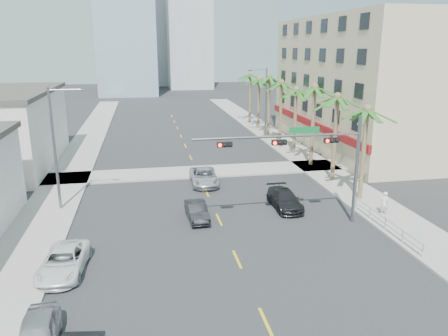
% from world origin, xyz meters
% --- Properties ---
extents(ground, '(260.00, 260.00, 0.00)m').
position_xyz_m(ground, '(0.00, 0.00, 0.00)').
color(ground, '#262628').
rests_on(ground, ground).
extents(sidewalk_right, '(4.00, 120.00, 0.15)m').
position_xyz_m(sidewalk_right, '(12.00, 20.00, 0.07)').
color(sidewalk_right, gray).
rests_on(sidewalk_right, ground).
extents(sidewalk_left, '(4.00, 120.00, 0.15)m').
position_xyz_m(sidewalk_left, '(-12.00, 20.00, 0.07)').
color(sidewalk_left, gray).
rests_on(sidewalk_left, ground).
extents(sidewalk_cross, '(80.00, 4.00, 0.15)m').
position_xyz_m(sidewalk_cross, '(0.00, 22.00, 0.07)').
color(sidewalk_cross, gray).
rests_on(sidewalk_cross, ground).
extents(building_right, '(15.25, 28.00, 15.00)m').
position_xyz_m(building_right, '(21.99, 30.00, 7.50)').
color(building_right, '#C8B48D').
rests_on(building_right, ground).
extents(tower_far_center, '(16.00, 16.00, 42.00)m').
position_xyz_m(tower_far_center, '(-3.00, 125.00, 21.00)').
color(tower_far_center, '#ADADB2').
rests_on(tower_far_center, ground).
extents(traffic_signal_mast, '(11.12, 0.54, 7.20)m').
position_xyz_m(traffic_signal_mast, '(5.78, 7.95, 5.06)').
color(traffic_signal_mast, slate).
rests_on(traffic_signal_mast, ground).
extents(palm_tree_0, '(4.80, 4.80, 7.80)m').
position_xyz_m(palm_tree_0, '(11.60, 12.00, 7.08)').
color(palm_tree_0, brown).
rests_on(palm_tree_0, ground).
extents(palm_tree_1, '(4.80, 4.80, 8.16)m').
position_xyz_m(palm_tree_1, '(11.60, 17.20, 7.43)').
color(palm_tree_1, brown).
rests_on(palm_tree_1, ground).
extents(palm_tree_2, '(4.80, 4.80, 8.52)m').
position_xyz_m(palm_tree_2, '(11.60, 22.40, 7.78)').
color(palm_tree_2, brown).
rests_on(palm_tree_2, ground).
extents(palm_tree_3, '(4.80, 4.80, 7.80)m').
position_xyz_m(palm_tree_3, '(11.60, 27.60, 7.08)').
color(palm_tree_3, brown).
rests_on(palm_tree_3, ground).
extents(palm_tree_4, '(4.80, 4.80, 8.16)m').
position_xyz_m(palm_tree_4, '(11.60, 32.80, 7.43)').
color(palm_tree_4, brown).
rests_on(palm_tree_4, ground).
extents(palm_tree_5, '(4.80, 4.80, 8.52)m').
position_xyz_m(palm_tree_5, '(11.60, 38.00, 7.78)').
color(palm_tree_5, brown).
rests_on(palm_tree_5, ground).
extents(palm_tree_6, '(4.80, 4.80, 7.80)m').
position_xyz_m(palm_tree_6, '(11.60, 43.20, 7.08)').
color(palm_tree_6, brown).
rests_on(palm_tree_6, ground).
extents(palm_tree_7, '(4.80, 4.80, 8.16)m').
position_xyz_m(palm_tree_7, '(11.60, 48.40, 7.43)').
color(palm_tree_7, brown).
rests_on(palm_tree_7, ground).
extents(streetlight_left, '(2.55, 0.25, 9.00)m').
position_xyz_m(streetlight_left, '(-11.00, 14.00, 5.06)').
color(streetlight_left, slate).
rests_on(streetlight_left, ground).
extents(streetlight_right, '(2.55, 0.25, 9.00)m').
position_xyz_m(streetlight_right, '(11.00, 38.00, 5.06)').
color(streetlight_right, slate).
rests_on(streetlight_right, ground).
extents(guardrail, '(0.08, 8.08, 1.00)m').
position_xyz_m(guardrail, '(10.30, 6.00, 0.67)').
color(guardrail, silver).
rests_on(guardrail, ground).
extents(car_parked_near, '(1.84, 4.07, 1.35)m').
position_xyz_m(car_parked_near, '(-9.40, -2.08, 0.68)').
color(car_parked_near, '#B4B5BA').
rests_on(car_parked_near, ground).
extents(car_parked_far, '(2.52, 4.85, 1.30)m').
position_xyz_m(car_parked_far, '(-9.40, 4.21, 0.65)').
color(car_parked_far, white).
rests_on(car_parked_far, ground).
extents(car_lane_left, '(1.46, 3.76, 1.22)m').
position_xyz_m(car_lane_left, '(-1.50, 10.37, 0.61)').
color(car_lane_left, black).
rests_on(car_lane_left, ground).
extents(car_lane_center, '(2.40, 5.00, 1.37)m').
position_xyz_m(car_lane_center, '(0.12, 18.32, 0.69)').
color(car_lane_center, silver).
rests_on(car_lane_center, ground).
extents(car_lane_right, '(1.87, 4.57, 1.32)m').
position_xyz_m(car_lane_right, '(5.24, 11.43, 0.66)').
color(car_lane_right, black).
rests_on(car_lane_right, ground).
extents(pedestrian, '(0.63, 0.43, 1.69)m').
position_xyz_m(pedestrian, '(11.62, 8.51, 1.00)').
color(pedestrian, silver).
rests_on(pedestrian, sidewalk_right).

